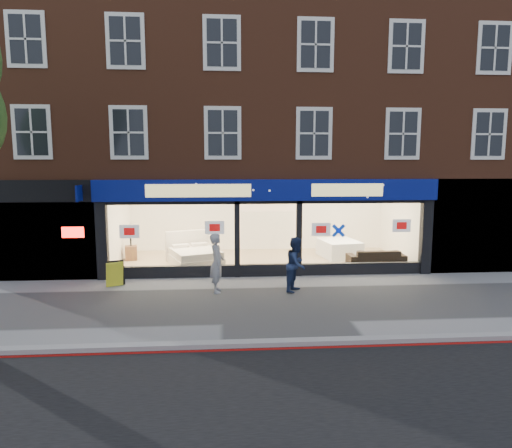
{
  "coord_description": "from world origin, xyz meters",
  "views": [
    {
      "loc": [
        -1.53,
        -12.09,
        3.86
      ],
      "look_at": [
        -0.45,
        2.5,
        1.87
      ],
      "focal_mm": 32.0,
      "sensor_mm": 36.0,
      "label": 1
    }
  ],
  "objects": [
    {
      "name": "kerb_stone",
      "position": [
        0.0,
        -2.9,
        0.06
      ],
      "size": [
        60.0,
        0.25,
        0.12
      ],
      "primitive_type": "cube",
      "color": "gray",
      "rests_on": "ground"
    },
    {
      "name": "display_bed",
      "position": [
        -2.59,
        4.6,
        0.42
      ],
      "size": [
        2.28,
        2.5,
        1.15
      ],
      "rotation": [
        0.0,
        0.0,
        0.36
      ],
      "color": "silver",
      "rests_on": "showroom_floor"
    },
    {
      "name": "building",
      "position": [
        -0.02,
        6.93,
        6.67
      ],
      "size": [
        19.0,
        8.26,
        10.3
      ],
      "color": "brown",
      "rests_on": "ground"
    },
    {
      "name": "kerb_line",
      "position": [
        0.0,
        -3.1,
        0.01
      ],
      "size": [
        60.0,
        0.1,
        0.01
      ],
      "primitive_type": "cube",
      "color": "#8C0A07",
      "rests_on": "ground"
    },
    {
      "name": "bedside_table",
      "position": [
        -5.09,
        5.57,
        0.38
      ],
      "size": [
        0.52,
        0.52,
        0.55
      ],
      "primitive_type": "cube",
      "rotation": [
        0.0,
        0.0,
        0.16
      ],
      "color": "brown",
      "rests_on": "showroom_floor"
    },
    {
      "name": "ground",
      "position": [
        0.0,
        0.0,
        0.0
      ],
      "size": [
        120.0,
        120.0,
        0.0
      ],
      "primitive_type": "plane",
      "color": "gray",
      "rests_on": "ground"
    },
    {
      "name": "showroom_floor",
      "position": [
        0.0,
        5.25,
        0.05
      ],
      "size": [
        11.0,
        4.5,
        0.1
      ],
      "primitive_type": "cube",
      "color": "tan",
      "rests_on": "ground"
    },
    {
      "name": "mattress_stack",
      "position": [
        3.1,
        5.51,
        0.44
      ],
      "size": [
        1.6,
        1.9,
        0.67
      ],
      "rotation": [
        0.0,
        0.0,
        0.16
      ],
      "color": "white",
      "rests_on": "showroom_floor"
    },
    {
      "name": "pedestrian_grey",
      "position": [
        -1.72,
        1.24,
        0.89
      ],
      "size": [
        0.44,
        0.66,
        1.78
      ],
      "primitive_type": "imported",
      "rotation": [
        0.0,
        0.0,
        1.59
      ],
      "color": "#939499",
      "rests_on": "ground"
    },
    {
      "name": "sofa",
      "position": [
        4.06,
        3.9,
        0.4
      ],
      "size": [
        2.08,
        0.83,
        0.6
      ],
      "primitive_type": "imported",
      "rotation": [
        0.0,
        0.0,
        3.13
      ],
      "color": "black",
      "rests_on": "showroom_floor"
    },
    {
      "name": "pedestrian_blue",
      "position": [
        0.66,
        1.16,
        0.83
      ],
      "size": [
        0.94,
        1.0,
        1.65
      ],
      "primitive_type": "imported",
      "rotation": [
        0.0,
        0.0,
        1.06
      ],
      "color": "#1B274B",
      "rests_on": "ground"
    },
    {
      "name": "a_board",
      "position": [
        -4.9,
        2.12,
        0.4
      ],
      "size": [
        0.61,
        0.52,
        0.8
      ],
      "primitive_type": "cube",
      "rotation": [
        0.0,
        0.0,
        0.42
      ],
      "color": "yellow",
      "rests_on": "ground"
    }
  ]
}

